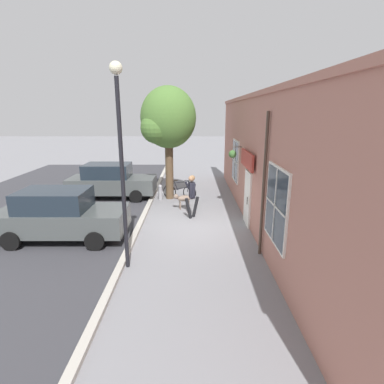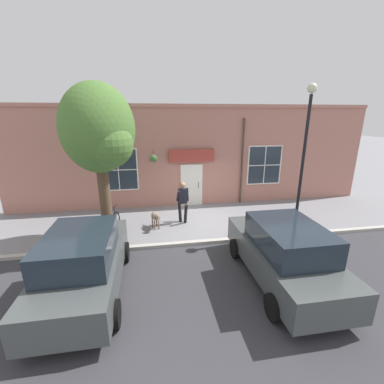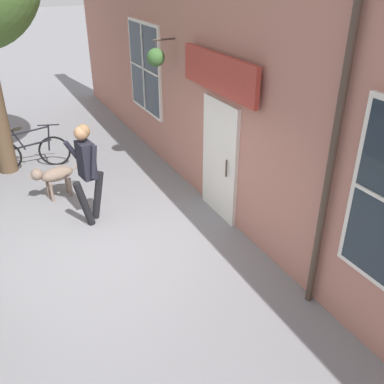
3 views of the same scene
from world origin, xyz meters
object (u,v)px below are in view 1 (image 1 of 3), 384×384
street_tree_by_curb (167,120)px  fire_hydrant (160,192)px  pedestrian_walking (192,192)px  street_lamp (120,143)px  dog_on_leash (183,198)px  leaning_bicycle (180,191)px  parked_car_mid_block (61,215)px  parked_car_nearest_curb (111,181)px

street_tree_by_curb → fire_hydrant: bearing=24.4°
pedestrian_walking → street_tree_by_curb: size_ratio=0.33×
street_tree_by_curb → street_lamp: size_ratio=1.01×
pedestrian_walking → street_tree_by_curb: street_tree_by_curb is taller
dog_on_leash → street_tree_by_curb: size_ratio=0.19×
leaning_bicycle → fire_hydrant: (0.96, 0.17, 0.02)m
street_tree_by_curb → street_lamp: 7.00m
dog_on_leash → fire_hydrant: fire_hydrant is taller
street_tree_by_curb → street_lamp: (0.63, 6.96, -0.40)m
pedestrian_walking → street_lamp: (1.83, 4.11, 2.40)m
dog_on_leash → street_lamp: 6.23m
dog_on_leash → parked_car_mid_block: bearing=39.3°
street_tree_by_curb → parked_car_mid_block: bearing=56.9°
pedestrian_walking → parked_car_mid_block: bearing=25.9°
parked_car_mid_block → fire_hydrant: size_ratio=5.59×
parked_car_nearest_curb → fire_hydrant: size_ratio=5.59×
dog_on_leash → fire_hydrant: 1.92m
pedestrian_walking → street_tree_by_curb: bearing=-67.1°
street_lamp → fire_hydrant: street_lamp is taller
parked_car_nearest_curb → parked_car_mid_block: 5.24m
pedestrian_walking → parked_car_nearest_curb: 5.12m
parked_car_mid_block → street_lamp: size_ratio=0.79×
leaning_bicycle → fire_hydrant: bearing=10.2°
parked_car_nearest_curb → street_tree_by_curb: bearing=176.1°
parked_car_nearest_curb → fire_hydrant: (-2.52, 0.37, -0.48)m
pedestrian_walking → leaning_bicycle: (0.62, -2.85, -0.72)m
leaning_bicycle → street_lamp: size_ratio=0.31×
dog_on_leash → parked_car_mid_block: (4.07, 3.33, 0.38)m
pedestrian_walking → street_lamp: size_ratio=0.33×
dog_on_leash → parked_car_mid_block: size_ratio=0.24×
pedestrian_walking → leaning_bicycle: pedestrian_walking is taller
leaning_bicycle → parked_car_mid_block: bearing=52.5°
parked_car_mid_block → street_lamp: 4.20m
leaning_bicycle → dog_on_leash: bearing=97.1°
fire_hydrant → street_lamp: bearing=87.9°
street_tree_by_curb → leaning_bicycle: bearing=180.0°
street_lamp → fire_hydrant: bearing=-92.1°
fire_hydrant → street_tree_by_curb: bearing=-155.6°
leaning_bicycle → parked_car_mid_block: parked_car_mid_block is taller
parked_car_mid_block → street_tree_by_curb: bearing=-123.1°
parked_car_nearest_curb → street_lamp: bearing=107.6°
fire_hydrant → parked_car_nearest_curb: bearing=-8.4°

